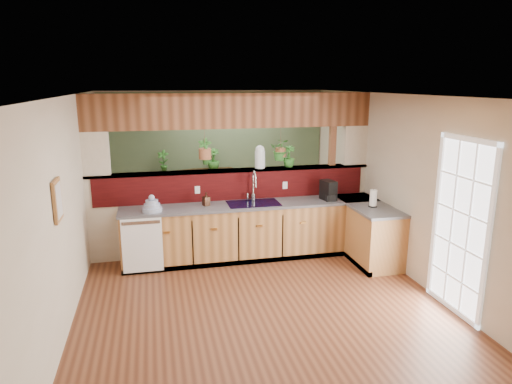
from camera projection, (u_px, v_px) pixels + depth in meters
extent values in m
cube|color=#5C301C|center=(251.00, 283.00, 6.44)|extent=(4.60, 7.00, 0.01)
cube|color=brown|center=(251.00, 95.00, 5.82)|extent=(4.60, 7.00, 0.01)
cube|color=beige|center=(215.00, 155.00, 9.45)|extent=(4.60, 0.02, 2.60)
cube|color=beige|center=(372.00, 326.00, 2.82)|extent=(4.60, 0.02, 2.60)
cube|color=beige|center=(69.00, 204.00, 5.63)|extent=(0.02, 7.00, 2.60)
cube|color=beige|center=(405.00, 186.00, 6.63)|extent=(0.02, 7.00, 2.60)
cube|color=beige|center=(234.00, 212.00, 7.56)|extent=(4.60, 0.15, 1.35)
cube|color=#360708|center=(234.00, 186.00, 7.37)|extent=(4.40, 0.02, 0.45)
cube|color=brown|center=(233.00, 170.00, 7.39)|extent=(4.60, 0.21, 0.04)
cube|color=brown|center=(233.00, 111.00, 7.17)|extent=(4.60, 0.15, 0.55)
cube|color=beige|center=(96.00, 155.00, 6.86)|extent=(0.40, 0.15, 0.70)
cube|color=beige|center=(354.00, 146.00, 7.77)|extent=(0.40, 0.15, 0.70)
cube|color=brown|center=(331.00, 170.00, 7.78)|extent=(0.10, 0.10, 2.60)
cube|color=brown|center=(233.00, 170.00, 7.39)|extent=(4.60, 0.21, 0.04)
cube|color=brown|center=(233.00, 111.00, 7.17)|extent=(4.60, 0.15, 0.55)
cube|color=#4E6545|center=(215.00, 155.00, 9.43)|extent=(4.55, 0.02, 2.55)
cube|color=#996535|center=(253.00, 232.00, 7.31)|extent=(4.10, 0.60, 0.86)
cube|color=#4B4B50|center=(253.00, 205.00, 7.21)|extent=(4.14, 0.64, 0.04)
cube|color=#996535|center=(366.00, 232.00, 7.28)|extent=(0.60, 1.48, 0.86)
cube|color=#4B4B50|center=(368.00, 205.00, 7.17)|extent=(0.64, 1.52, 0.04)
cube|color=#996535|center=(354.00, 224.00, 7.70)|extent=(0.60, 0.60, 0.86)
cube|color=#4B4B50|center=(356.00, 198.00, 7.59)|extent=(0.64, 0.64, 0.04)
cube|color=black|center=(257.00, 261.00, 7.15)|extent=(4.10, 0.06, 0.08)
cube|color=black|center=(349.00, 257.00, 7.31)|extent=(0.06, 1.48, 0.08)
cube|color=white|center=(142.00, 245.00, 6.64)|extent=(0.58, 0.02, 0.82)
cube|color=#B7B7B2|center=(141.00, 223.00, 6.54)|extent=(0.54, 0.01, 0.05)
cube|color=black|center=(253.00, 204.00, 7.21)|extent=(0.82, 0.50, 0.03)
cube|color=black|center=(242.00, 210.00, 7.18)|extent=(0.34, 0.40, 0.16)
cube|color=black|center=(265.00, 209.00, 7.27)|extent=(0.34, 0.40, 0.16)
cube|color=white|center=(459.00, 229.00, 5.45)|extent=(0.06, 1.02, 2.16)
cube|color=#996535|center=(57.00, 200.00, 4.82)|extent=(0.03, 0.35, 0.45)
cube|color=silver|center=(59.00, 200.00, 4.82)|extent=(0.01, 0.27, 0.37)
cylinder|color=#B7B7B2|center=(253.00, 197.00, 7.39)|extent=(0.07, 0.07, 0.11)
cylinder|color=#B7B7B2|center=(253.00, 185.00, 7.34)|extent=(0.03, 0.03, 0.30)
torus|color=#B7B7B2|center=(254.00, 177.00, 7.24)|extent=(0.22, 0.06, 0.22)
cylinder|color=#B7B7B2|center=(256.00, 183.00, 7.17)|extent=(0.03, 0.03, 0.13)
cylinder|color=#B7B7B2|center=(247.00, 196.00, 7.36)|extent=(0.03, 0.03, 0.11)
cylinder|color=#96A1C2|center=(152.00, 209.00, 6.74)|extent=(0.29, 0.29, 0.06)
cylinder|color=#96A1C2|center=(152.00, 205.00, 6.73)|extent=(0.24, 0.24, 0.05)
cylinder|color=#96A1C2|center=(152.00, 202.00, 6.72)|extent=(0.18, 0.18, 0.05)
sphere|color=#96A1C2|center=(152.00, 198.00, 6.70)|extent=(0.09, 0.09, 0.09)
imported|color=#372014|center=(206.00, 199.00, 7.05)|extent=(0.12, 0.13, 0.21)
cube|color=black|center=(328.00, 190.00, 7.38)|extent=(0.17, 0.28, 0.32)
cube|color=black|center=(330.00, 198.00, 7.31)|extent=(0.15, 0.11, 0.11)
cylinder|color=silver|center=(330.00, 195.00, 7.33)|extent=(0.09, 0.09, 0.09)
cylinder|color=black|center=(373.00, 206.00, 7.00)|extent=(0.13, 0.13, 0.02)
cylinder|color=#B7B7B2|center=(373.00, 198.00, 6.97)|extent=(0.02, 0.02, 0.28)
cylinder|color=white|center=(373.00, 198.00, 6.97)|extent=(0.11, 0.11, 0.25)
cylinder|color=silver|center=(260.00, 160.00, 7.45)|extent=(0.17, 0.17, 0.28)
sphere|color=silver|center=(260.00, 150.00, 7.41)|extent=(0.15, 0.15, 0.15)
imported|color=#2A6724|center=(289.00, 156.00, 7.55)|extent=(0.26, 0.26, 0.35)
cylinder|color=brown|center=(205.00, 140.00, 7.17)|extent=(0.01, 0.01, 0.33)
cylinder|color=brown|center=(205.00, 154.00, 7.23)|extent=(0.20, 0.20, 0.17)
imported|color=#2A6724|center=(205.00, 138.00, 7.17)|extent=(0.26, 0.21, 0.42)
cylinder|color=brown|center=(281.00, 138.00, 7.45)|extent=(0.01, 0.01, 0.35)
cylinder|color=brown|center=(281.00, 152.00, 7.50)|extent=(0.17, 0.17, 0.14)
imported|color=#2A6724|center=(281.00, 139.00, 7.45)|extent=(0.40, 0.38, 0.36)
cube|color=black|center=(195.00, 196.00, 9.30)|extent=(1.64, 1.00, 1.07)
imported|color=#2A6724|center=(163.00, 161.00, 8.99)|extent=(0.26, 0.21, 0.43)
imported|color=#2A6724|center=(213.00, 159.00, 9.21)|extent=(0.26, 0.26, 0.43)
imported|color=#2A6724|center=(267.00, 210.00, 8.81)|extent=(0.77, 0.71, 0.72)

